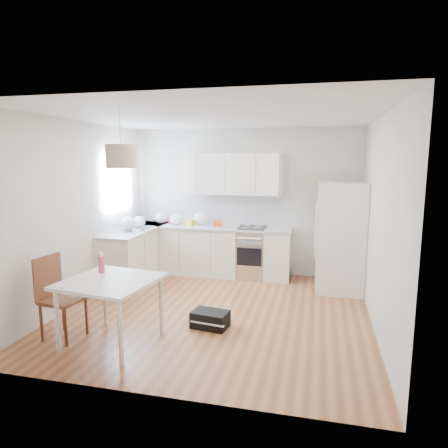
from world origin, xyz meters
name	(u,v)px	position (x,y,z in m)	size (l,w,h in m)	color
floor	(217,312)	(0.00, 0.00, 0.00)	(4.20, 4.20, 0.00)	brown
ceiling	(216,116)	(0.00, 0.00, 2.70)	(4.20, 4.20, 0.00)	white
wall_back	(245,202)	(0.00, 2.10, 1.35)	(4.20, 4.20, 0.00)	beige
wall_left	(80,213)	(-2.10, 0.00, 1.35)	(4.20, 4.20, 0.00)	beige
wall_right	(379,224)	(2.10, 0.00, 1.35)	(4.20, 4.20, 0.00)	beige
window_glassblock	(117,182)	(-2.09, 1.15, 1.75)	(0.02, 1.00, 1.00)	#BFE0F9
cabinets_back	(210,251)	(-0.60, 1.80, 0.44)	(3.00, 0.60, 0.88)	silver
cabinets_left	(137,255)	(-1.80, 1.20, 0.44)	(0.60, 1.80, 0.88)	silver
counter_back	(210,227)	(-0.60, 1.80, 0.90)	(3.02, 0.64, 0.04)	#A4A6A9
counter_left	(136,230)	(-1.80, 1.20, 0.90)	(0.64, 1.82, 0.04)	#A4A6A9
backsplash_back	(214,208)	(-0.60, 2.09, 1.21)	(3.00, 0.01, 0.58)	silver
backsplash_left	(120,212)	(-2.09, 1.20, 1.21)	(0.01, 1.80, 0.58)	silver
upper_cabinets	(235,174)	(-0.15, 1.94, 1.88)	(1.70, 0.32, 0.75)	silver
range_oven	(252,253)	(0.20, 1.80, 0.44)	(0.50, 0.61, 0.88)	silver
sink	(134,229)	(-1.80, 1.15, 0.92)	(0.50, 0.80, 0.16)	silver
refrigerator	(341,237)	(1.73, 1.46, 0.89)	(0.85, 0.89, 1.78)	white
dining_table	(111,287)	(-0.94, -1.24, 0.69)	(1.11, 1.11, 0.78)	#BFB6A3
dining_chair	(63,298)	(-1.59, -1.23, 0.50)	(0.42, 0.42, 1.01)	#4E2B17
drink_bottle	(101,263)	(-1.18, -1.01, 0.91)	(0.07, 0.07, 0.25)	#DC3D74
gym_bag	(210,319)	(0.05, -0.52, 0.11)	(0.46, 0.30, 0.21)	black
pendant_lamp	(121,156)	(-0.84, -1.04, 2.18)	(0.35, 0.35, 0.27)	#B5A78B
grocery_bag_a	(161,218)	(-1.59, 1.86, 1.03)	(0.24, 0.20, 0.21)	white
grocery_bag_b	(176,219)	(-1.25, 1.79, 1.02)	(0.22, 0.19, 0.20)	white
grocery_bag_c	(201,218)	(-0.79, 1.89, 1.05)	(0.28, 0.24, 0.25)	white
grocery_bag_d	(139,222)	(-1.81, 1.37, 1.02)	(0.23, 0.19, 0.20)	white
grocery_bag_e	(128,224)	(-1.86, 1.03, 1.04)	(0.26, 0.22, 0.24)	white
snack_orange	(218,223)	(-0.43, 1.77, 0.98)	(0.16, 0.10, 0.11)	red
snack_yellow	(190,222)	(-0.97, 1.79, 0.97)	(0.16, 0.10, 0.11)	gold
snack_red	(174,221)	(-1.33, 1.89, 0.98)	(0.17, 0.11, 0.12)	red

